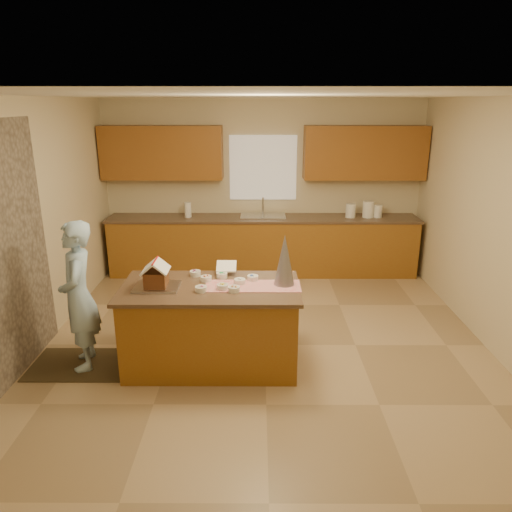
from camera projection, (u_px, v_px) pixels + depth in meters
name	position (u px, v px, depth m)	size (l,w,h in m)	color
floor	(265.00, 345.00, 5.48)	(5.50, 5.50, 0.00)	tan
ceiling	(266.00, 95.00, 4.65)	(5.50, 5.50, 0.00)	silver
wall_back	(263.00, 187.00, 7.68)	(5.50, 5.50, 0.00)	beige
wall_front	(273.00, 367.00, 2.45)	(5.50, 5.50, 0.00)	beige
wall_left	(29.00, 230.00, 5.07)	(5.50, 5.50, 0.00)	beige
wall_right	(503.00, 230.00, 5.05)	(5.50, 5.50, 0.00)	beige
window_curtain	(263.00, 168.00, 7.56)	(1.05, 0.03, 1.00)	white
back_counter_base	(263.00, 246.00, 7.68)	(4.80, 0.60, 0.88)	brown
back_counter_top	(263.00, 218.00, 7.53)	(4.85, 0.63, 0.04)	brown
upper_cabinet_left	(162.00, 153.00, 7.35)	(1.85, 0.35, 0.80)	#9A5D21
upper_cabinet_right	(365.00, 153.00, 7.34)	(1.85, 0.35, 0.80)	#9A5D21
sink	(263.00, 219.00, 7.54)	(0.70, 0.45, 0.12)	silver
faucet	(263.00, 206.00, 7.66)	(0.03, 0.03, 0.28)	silver
island_base	(211.00, 328.00, 4.96)	(1.72, 0.86, 0.84)	brown
island_top	(210.00, 288.00, 4.82)	(1.79, 0.94, 0.04)	brown
table_runner	(253.00, 286.00, 4.81)	(0.95, 0.34, 0.01)	#AD0C16
baking_tray	(157.00, 287.00, 4.77)	(0.44, 0.32, 0.02)	silver
cookbook	(226.00, 266.00, 5.14)	(0.21, 0.02, 0.17)	white
tinsel_tree	(284.00, 260.00, 4.78)	(0.21, 0.21, 0.52)	#AFAFBB
rug	(82.00, 364.00, 5.06)	(1.04, 0.68, 0.01)	black
boy	(79.00, 296.00, 4.82)	(0.56, 0.37, 1.54)	#ADD3F5
canister_a	(351.00, 210.00, 7.49)	(0.16, 0.16, 0.21)	white
canister_b	(368.00, 209.00, 7.48)	(0.17, 0.17, 0.25)	white
canister_c	(378.00, 211.00, 7.49)	(0.14, 0.14, 0.19)	white
paper_towel	(188.00, 210.00, 7.50)	(0.11, 0.11, 0.23)	white
gingerbread_house	(156.00, 276.00, 4.74)	(0.26, 0.27, 0.27)	brown
candy_bowls	(222.00, 281.00, 4.87)	(0.73, 0.57, 0.05)	#29B165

